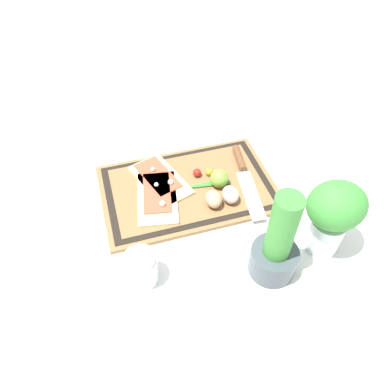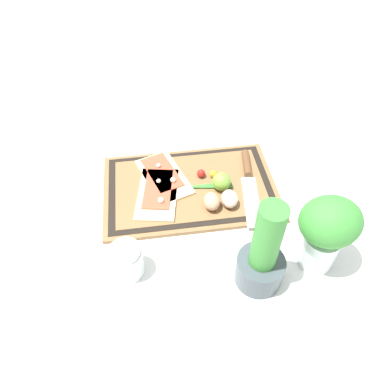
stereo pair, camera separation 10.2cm
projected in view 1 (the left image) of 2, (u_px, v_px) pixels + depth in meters
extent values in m
plane|color=white|center=(188.00, 190.00, 1.07)|extent=(6.00, 6.00, 0.00)
cube|color=brown|center=(188.00, 189.00, 1.07)|extent=(0.49, 0.31, 0.01)
cube|color=black|center=(188.00, 187.00, 1.06)|extent=(0.46, 0.29, 0.00)
cube|color=brown|center=(188.00, 186.00, 1.06)|extent=(0.42, 0.26, 0.00)
cube|color=beige|center=(160.00, 180.00, 1.07)|extent=(0.16, 0.22, 0.01)
cube|color=#D14C33|center=(158.00, 176.00, 1.07)|extent=(0.12, 0.17, 0.00)
sphere|color=silver|center=(171.00, 182.00, 1.05)|extent=(0.02, 0.02, 0.02)
sphere|color=silver|center=(153.00, 169.00, 1.08)|extent=(0.01, 0.01, 0.01)
cube|color=beige|center=(157.00, 198.00, 1.02)|extent=(0.14, 0.21, 0.01)
cube|color=#D14C33|center=(157.00, 192.00, 1.03)|extent=(0.10, 0.16, 0.00)
sphere|color=silver|center=(162.00, 204.00, 0.99)|extent=(0.02, 0.02, 0.02)
sphere|color=silver|center=(156.00, 185.00, 1.04)|extent=(0.01, 0.01, 0.01)
cube|color=silver|center=(251.00, 195.00, 1.03)|extent=(0.06, 0.19, 0.00)
cylinder|color=brown|center=(239.00, 158.00, 1.12)|extent=(0.04, 0.10, 0.02)
ellipsoid|color=tan|center=(214.00, 199.00, 1.00)|extent=(0.04, 0.05, 0.04)
ellipsoid|color=beige|center=(230.00, 195.00, 1.01)|extent=(0.04, 0.05, 0.04)
sphere|color=#70A838|center=(219.00, 179.00, 1.04)|extent=(0.05, 0.05, 0.05)
sphere|color=red|center=(197.00, 173.00, 1.08)|extent=(0.02, 0.02, 0.02)
sphere|color=gold|center=(209.00, 172.00, 1.08)|extent=(0.02, 0.02, 0.02)
cylinder|color=#388433|center=(187.00, 188.00, 1.05)|extent=(0.24, 0.04, 0.01)
cylinder|color=#388433|center=(187.00, 188.00, 1.05)|extent=(0.25, 0.02, 0.01)
cylinder|color=#388433|center=(187.00, 188.00, 1.05)|extent=(0.25, 0.01, 0.01)
cylinder|color=#3D474C|center=(273.00, 260.00, 0.87)|extent=(0.11, 0.11, 0.08)
cylinder|color=#388433|center=(281.00, 233.00, 0.79)|extent=(0.06, 0.06, 0.21)
cylinder|color=silver|center=(141.00, 269.00, 0.85)|extent=(0.08, 0.08, 0.08)
cylinder|color=#D16023|center=(142.00, 274.00, 0.87)|extent=(0.07, 0.07, 0.03)
cylinder|color=silver|center=(139.00, 259.00, 0.82)|extent=(0.07, 0.07, 0.01)
cylinder|color=silver|center=(325.00, 233.00, 0.91)|extent=(0.09, 0.09, 0.10)
ellipsoid|color=#388433|center=(337.00, 205.00, 0.83)|extent=(0.14, 0.12, 0.11)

